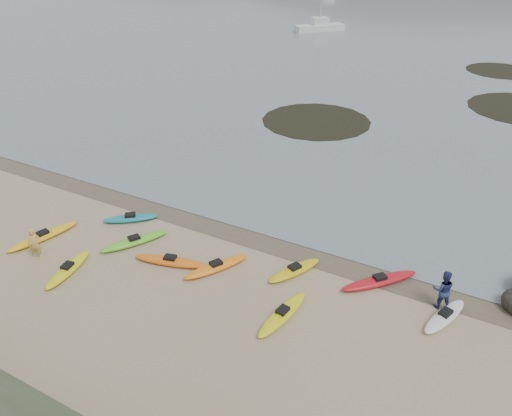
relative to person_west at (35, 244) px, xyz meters
The scene contains 6 objects.
ground 10.85m from the person_west, 40.75° to the left, with size 600.00×600.00×0.00m, color tan.
wet_sand 10.66m from the person_west, 39.52° to the left, with size 60.00×60.00×0.00m, color brown.
kayaks 8.26m from the person_west, 23.39° to the left, with size 20.81×9.41×0.34m.
person_west is the anchor object (origin of this frame).
person_east 18.69m from the person_west, 17.83° to the left, with size 0.88×0.69×1.82m, color navy.
kelp_mats 37.07m from the person_west, 69.18° to the left, with size 23.97×32.36×0.04m.
Camera 1 is at (10.58, -19.33, 14.16)m, focal length 35.00 mm.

